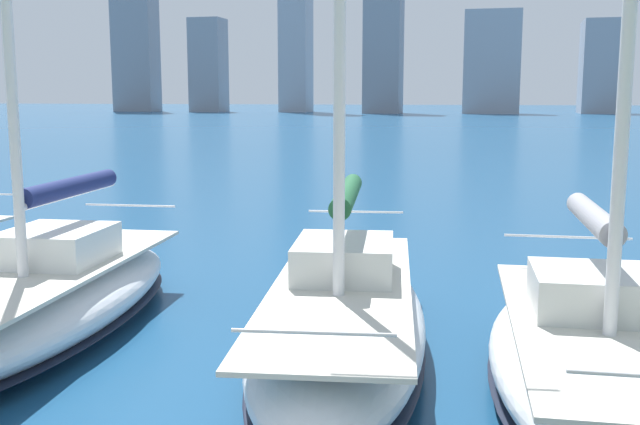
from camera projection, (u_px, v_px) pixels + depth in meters
name	position (u px, v px, depth m)	size (l,w,h in m)	color
city_skyline	(510.00, 25.00, 157.71)	(172.19, 19.40, 54.39)	#A1A6B0
sailboat_grey	(599.00, 355.00, 9.40)	(3.11, 7.08, 9.47)	silver
sailboat_forest	(342.00, 315.00, 11.03)	(3.56, 8.54, 9.41)	silver
sailboat_navy	(46.00, 295.00, 12.04)	(3.25, 8.08, 10.92)	white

